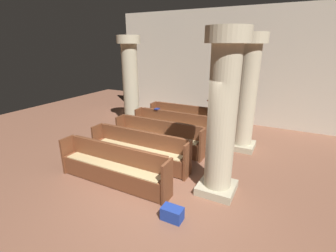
{
  "coord_description": "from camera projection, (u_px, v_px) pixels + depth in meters",
  "views": [
    {
      "loc": [
        2.37,
        -3.93,
        3.15
      ],
      "look_at": [
        -0.84,
        2.28,
        0.75
      ],
      "focal_mm": 25.54,
      "sensor_mm": 36.0,
      "label": 1
    }
  ],
  "objects": [
    {
      "name": "hymn_book",
      "position": [
        157.0,
        109.0,
        8.61
      ],
      "size": [
        0.15,
        0.2,
        0.03
      ],
      "primitive_type": "cube",
      "color": "navy",
      "rests_on": "pew_row_1"
    },
    {
      "name": "pillar_far_side",
      "position": [
        130.0,
        81.0,
        9.32
      ],
      "size": [
        0.88,
        0.88,
        3.47
      ],
      "color": "tan",
      "rests_on": "ground"
    },
    {
      "name": "ground_plane",
      "position": [
        155.0,
        193.0,
        5.35
      ],
      "size": [
        19.2,
        19.2,
        0.0
      ],
      "primitive_type": "plane",
      "color": "brown"
    },
    {
      "name": "pew_row_3",
      "position": [
        139.0,
        148.0,
        6.45
      ],
      "size": [
        2.92,
        0.47,
        0.93
      ],
      "color": "brown",
      "rests_on": "ground"
    },
    {
      "name": "lectern",
      "position": [
        213.0,
        115.0,
        9.59
      ],
      "size": [
        0.48,
        0.45,
        1.08
      ],
      "color": "#411E13",
      "rests_on": "ground"
    },
    {
      "name": "back_wall",
      "position": [
        229.0,
        67.0,
        9.73
      ],
      "size": [
        10.0,
        0.16,
        4.5
      ],
      "primitive_type": "cube",
      "color": "beige",
      "rests_on": "ground"
    },
    {
      "name": "pew_row_4",
      "position": [
        113.0,
        165.0,
        5.55
      ],
      "size": [
        2.92,
        0.46,
        0.93
      ],
      "color": "brown",
      "rests_on": "ground"
    },
    {
      "name": "pew_row_2",
      "position": [
        159.0,
        135.0,
        7.35
      ],
      "size": [
        2.92,
        0.46,
        0.93
      ],
      "color": "brown",
      "rests_on": "ground"
    },
    {
      "name": "pillar_aisle_rear",
      "position": [
        222.0,
        114.0,
        4.83
      ],
      "size": [
        0.86,
        0.86,
        3.47
      ],
      "color": "tan",
      "rests_on": "ground"
    },
    {
      "name": "pillar_aisle_side",
      "position": [
        246.0,
        92.0,
        7.08
      ],
      "size": [
        0.88,
        0.88,
        3.47
      ],
      "color": "tan",
      "rests_on": "ground"
    },
    {
      "name": "pew_row_1",
      "position": [
        174.0,
        125.0,
        8.26
      ],
      "size": [
        2.92,
        0.46,
        0.93
      ],
      "color": "brown",
      "rests_on": "ground"
    },
    {
      "name": "pew_row_0",
      "position": [
        186.0,
        117.0,
        9.16
      ],
      "size": [
        2.92,
        0.47,
        0.93
      ],
      "color": "brown",
      "rests_on": "ground"
    },
    {
      "name": "kneeler_box_blue",
      "position": [
        172.0,
        214.0,
        4.5
      ],
      "size": [
        0.4,
        0.25,
        0.26
      ],
      "primitive_type": "cube",
      "color": "navy",
      "rests_on": "ground"
    }
  ]
}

